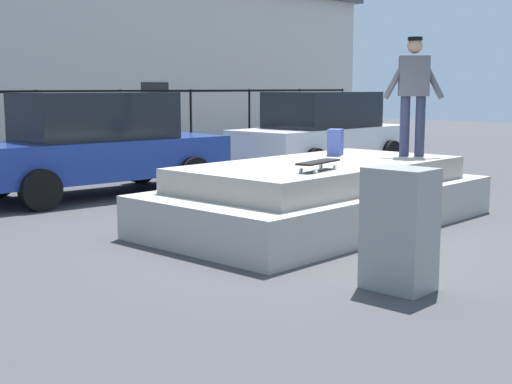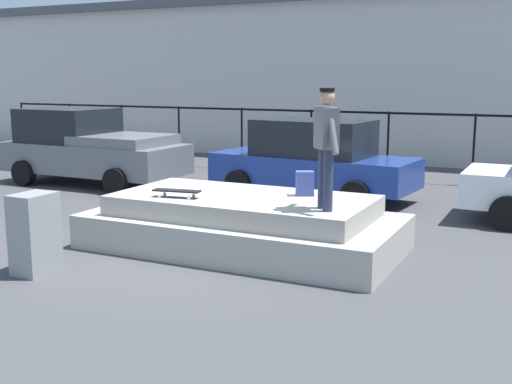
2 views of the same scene
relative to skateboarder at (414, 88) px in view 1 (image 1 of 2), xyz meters
The scene contains 8 objects.
ground_plane 2.97m from the skateboarder, behind, with size 60.00×60.00×0.00m, color #424244.
concrete_ledge 2.17m from the skateboarder, 163.58° to the left, with size 4.94×2.51×0.86m.
skateboarder is the anchor object (origin of this frame).
skateboard 2.56m from the skateboarder, behind, with size 0.78×0.32×0.12m.
backpack 1.37m from the skateboarder, 126.60° to the left, with size 0.28×0.20×0.39m, color #3F4C99.
car_blue_sedan_mid 5.45m from the skateboarder, 112.72° to the left, with size 4.74×2.32×1.77m.
car_white_sedan_far 5.77m from the skateboarder, 50.77° to the left, with size 4.58×2.01×1.75m.
utility_box 4.27m from the skateboarder, 150.68° to the right, with size 0.44×0.60×1.13m, color gray.
Camera 1 is at (-6.82, -5.55, 1.86)m, focal length 49.97 mm.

